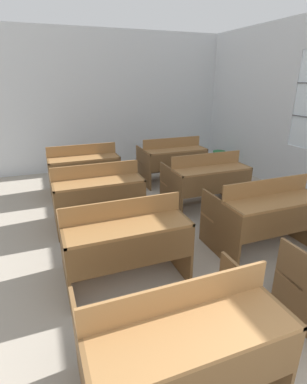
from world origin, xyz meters
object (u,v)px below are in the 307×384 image
object	(u,v)px
bench_third_left	(97,193)
bench_back_right	(172,159)
bench_front_left	(180,340)
bench_second_right	(264,213)
bench_third_right	(205,180)
bench_back_left	(84,168)
wastepaper_bin	(219,159)
bench_second_left	(124,239)

from	to	relation	value
bench_third_left	bench_back_right	distance (m)	2.22
bench_front_left	bench_second_right	world-z (taller)	same
bench_third_left	bench_third_right	size ratio (longest dim) A/B	1.00
bench_back_left	wastepaper_bin	distance (m)	3.35
bench_third_right	bench_back_right	size ratio (longest dim) A/B	1.00
bench_front_left	wastepaper_bin	distance (m)	5.74
bench_front_left	bench_second_right	bearing A→B (deg)	36.92
bench_third_right	bench_back_left	xyz separation A→B (m)	(-1.73, 1.37, 0.00)
bench_third_left	bench_back_left	bearing A→B (deg)	89.51
bench_third_right	wastepaper_bin	size ratio (longest dim) A/B	3.22
bench_second_right	wastepaper_bin	distance (m)	3.70
bench_third_right	bench_front_left	bearing A→B (deg)	-123.15
bench_front_left	bench_second_left	world-z (taller)	same
bench_back_right	bench_second_left	bearing A→B (deg)	-122.90
bench_front_left	bench_third_right	distance (m)	3.21
bench_second_right	bench_back_left	size ratio (longest dim) A/B	1.00
wastepaper_bin	bench_front_left	bearing A→B (deg)	-125.22
bench_front_left	bench_second_left	size ratio (longest dim) A/B	1.00
bench_second_right	bench_third_right	bearing A→B (deg)	90.50
bench_front_left	bench_back_left	size ratio (longest dim) A/B	1.00
bench_front_left	bench_third_right	world-z (taller)	same
bench_second_left	bench_second_right	size ratio (longest dim) A/B	1.00
bench_third_right	wastepaper_bin	bearing A→B (deg)	52.15
bench_third_right	bench_third_left	bearing A→B (deg)	179.06
bench_third_left	wastepaper_bin	xyz separation A→B (m)	(3.29, 1.97, -0.28)
bench_back_left	bench_back_right	distance (m)	1.76
bench_second_left	bench_third_left	world-z (taller)	same
wastepaper_bin	bench_back_left	bearing A→B (deg)	-169.27
bench_front_left	bench_third_left	xyz separation A→B (m)	(0.02, 2.72, 0.00)
bench_front_left	bench_back_right	xyz separation A→B (m)	(1.79, 4.07, 0.00)
bench_third_left	bench_second_right	bearing A→B (deg)	-38.45
bench_second_left	bench_third_left	distance (m)	1.39
bench_third_right	wastepaper_bin	world-z (taller)	bench_third_right
bench_third_right	bench_back_left	bearing A→B (deg)	141.53
wastepaper_bin	bench_second_left	bearing A→B (deg)	-134.46
wastepaper_bin	bench_third_left	bearing A→B (deg)	-149.14
bench_second_left	bench_back_left	size ratio (longest dim) A/B	1.00
bench_front_left	wastepaper_bin	world-z (taller)	bench_front_left
bench_second_left	bench_third_right	size ratio (longest dim) A/B	1.00
bench_front_left	bench_third_right	bearing A→B (deg)	56.85
bench_back_left	wastepaper_bin	bearing A→B (deg)	10.73
bench_front_left	bench_back_right	world-z (taller)	same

